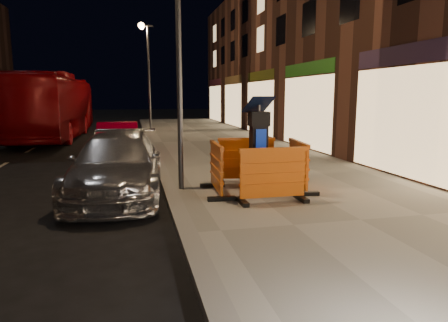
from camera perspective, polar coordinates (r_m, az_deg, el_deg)
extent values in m
plane|color=black|center=(6.41, -5.07, -11.46)|extent=(120.00, 120.00, 0.00)
cube|color=gray|center=(7.39, 18.91, -8.49)|extent=(6.00, 60.00, 0.15)
cube|color=slate|center=(6.39, -5.08, -10.83)|extent=(0.30, 60.00, 0.15)
cube|color=black|center=(8.83, 4.95, 1.96)|extent=(0.67, 0.67, 1.98)
cube|color=orange|center=(8.02, 6.98, -2.01)|extent=(1.42, 0.59, 1.10)
cube|color=orange|center=(9.79, 3.21, 0.13)|extent=(1.48, 0.77, 1.10)
cube|color=orange|center=(8.66, -1.09, -1.09)|extent=(0.65, 1.44, 1.10)
cube|color=orange|center=(9.23, 10.53, -0.59)|extent=(0.74, 1.47, 1.10)
imported|color=#B9B9BE|center=(9.57, -14.80, -4.68)|extent=(2.31, 4.93, 1.39)
imported|color=#A0021E|center=(14.70, -14.82, 0.18)|extent=(1.53, 4.07, 1.33)
imported|color=maroon|center=(23.07, -23.17, 2.99)|extent=(3.00, 12.10, 3.36)
cylinder|color=#3F3F44|center=(9.04, -6.46, 14.87)|extent=(0.12, 0.12, 6.00)
cylinder|color=#3F3F44|center=(23.98, -10.64, 11.34)|extent=(0.12, 0.12, 6.00)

